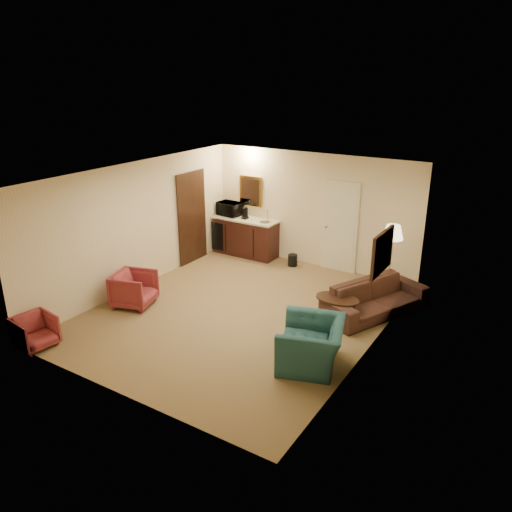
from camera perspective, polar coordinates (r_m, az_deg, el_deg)
The scene contains 12 objects.
ground at distance 9.44m, azimuth -1.81°, elevation -6.45°, with size 6.00×6.00×0.00m, color brown.
room_walls at distance 9.47m, azimuth 0.18°, elevation 4.82°, with size 5.02×6.01×2.61m.
wetbar_cabinet at distance 12.21m, azimuth -1.21°, elevation 2.22°, with size 1.64×0.58×0.92m, color black.
sofa at distance 9.49m, azimuth 13.55°, elevation -4.16°, with size 2.08×0.61×0.81m, color black.
teal_armchair at distance 7.69m, azimuth 6.36°, elevation -9.18°, with size 1.08×0.70×0.95m, color #205151.
rose_chair_near at distance 9.84m, azimuth -13.76°, elevation -3.51°, with size 0.72×0.67×0.74m, color #993239.
rose_chair_far at distance 8.95m, azimuth -23.96°, elevation -7.74°, with size 0.59×0.55×0.60m, color #993239.
coffee_table at distance 9.14m, azimuth 9.21°, elevation -6.03°, with size 0.80×0.54×0.46m, color black.
floor_lamp at distance 10.08m, azimuth 15.07°, elevation -0.67°, with size 0.40×0.40×1.52m, color #AC7939.
waste_bin at distance 11.61m, azimuth 4.20°, elevation -0.49°, with size 0.22×0.22×0.27m, color black.
microwave at distance 12.34m, azimuth -3.04°, elevation 5.58°, with size 0.59×0.33×0.40m, color black.
coffee_maker at distance 12.03m, azimuth -1.26°, elevation 4.90°, with size 0.14×0.14×0.27m, color black.
Camera 1 is at (4.71, -7.00, 4.24)m, focal length 35.00 mm.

